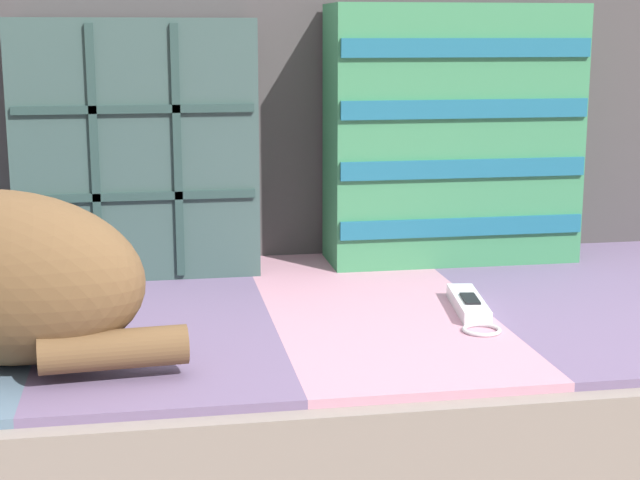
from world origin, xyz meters
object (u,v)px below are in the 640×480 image
throw_pillow_quilted (137,148)px  game_remote_far (469,306)px  throw_pillow_striped (452,135)px  couch (265,437)px

throw_pillow_quilted → game_remote_far: 0.56m
throw_pillow_striped → game_remote_far: throw_pillow_striped is taller
couch → game_remote_far: (0.26, -0.10, 0.21)m
throw_pillow_quilted → throw_pillow_striped: (0.50, -0.00, 0.01)m
throw_pillow_striped → game_remote_far: 0.37m
throw_pillow_striped → game_remote_far: size_ratio=2.05×
throw_pillow_quilted → throw_pillow_striped: size_ratio=0.94×
game_remote_far → throw_pillow_striped: bearing=77.6°
throw_pillow_quilted → game_remote_far: size_ratio=1.93×
throw_pillow_striped → throw_pillow_quilted: bearing=179.9°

